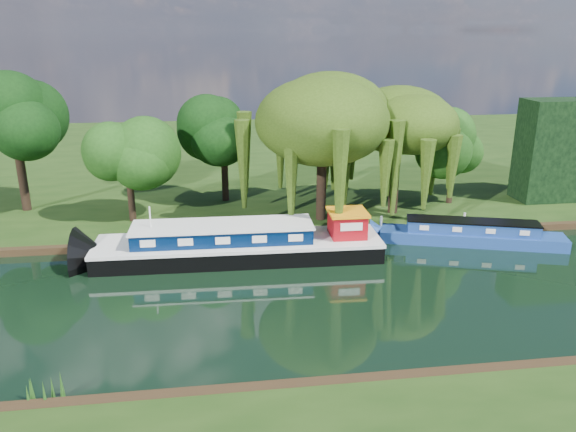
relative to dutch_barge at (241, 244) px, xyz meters
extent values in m
plane|color=black|center=(6.69, -5.79, -0.92)|extent=(120.00, 120.00, 0.00)
cube|color=black|center=(6.69, 28.21, -0.69)|extent=(120.00, 52.00, 0.45)
cube|color=black|center=(-0.15, 0.00, -0.48)|extent=(17.55, 4.27, 1.16)
cube|color=silver|center=(-0.15, 0.00, 0.20)|extent=(17.65, 4.35, 0.21)
cube|color=#04173A|center=(-1.12, 0.02, 0.77)|extent=(10.89, 3.03, 0.92)
cube|color=silver|center=(-1.12, 0.02, 1.29)|extent=(11.09, 3.23, 0.12)
cube|color=maroon|center=(6.64, -0.15, 1.04)|extent=(2.18, 2.18, 1.46)
cube|color=orange|center=(6.64, -0.15, 1.85)|extent=(2.43, 2.43, 0.16)
cylinder|color=silver|center=(-5.39, 0.12, 1.48)|extent=(0.10, 0.10, 2.33)
cube|color=navy|center=(15.26, 0.49, -0.59)|extent=(12.02, 5.38, 0.90)
cube|color=navy|center=(15.26, 0.49, 0.23)|extent=(8.45, 3.86, 0.75)
cube|color=black|center=(15.26, 0.49, 0.66)|extent=(8.57, 3.98, 0.10)
cube|color=silver|center=(12.04, 0.67, 0.27)|extent=(0.59, 0.22, 0.32)
cube|color=silver|center=(14.04, 0.06, 0.27)|extent=(0.59, 0.22, 0.32)
cube|color=silver|center=(16.04, -0.55, 0.27)|extent=(0.59, 0.22, 0.32)
cube|color=silver|center=(18.05, -1.15, 0.27)|extent=(0.59, 0.22, 0.32)
imported|color=maroon|center=(-7.06, 0.38, -0.92)|extent=(3.54, 2.88, 0.64)
cylinder|color=black|center=(6.08, 5.58, 2.48)|extent=(0.77, 0.77, 5.90)
ellipsoid|color=#263E0D|center=(6.08, 5.58, 6.75)|extent=(8.24, 8.24, 5.33)
cylinder|color=black|center=(11.72, 6.38, 2.05)|extent=(0.71, 0.71, 5.03)
ellipsoid|color=#263E0D|center=(11.72, 6.38, 5.68)|extent=(6.87, 6.87, 4.44)
cylinder|color=black|center=(-7.43, 7.05, 2.22)|extent=(0.44, 0.44, 5.39)
ellipsoid|color=#173E0F|center=(-7.43, 7.05, 4.43)|extent=(4.41, 4.41, 4.41)
cylinder|color=black|center=(-15.80, 10.75, 3.13)|extent=(0.66, 0.66, 7.21)
ellipsoid|color=black|center=(-15.80, 10.75, 6.08)|extent=(5.54, 5.54, 5.54)
cylinder|color=black|center=(-0.64, 11.30, 2.47)|extent=(0.48, 0.48, 5.88)
ellipsoid|color=black|center=(-0.64, 11.30, 4.88)|extent=(4.70, 4.70, 4.70)
cylinder|color=black|center=(16.98, 8.20, 1.99)|extent=(0.40, 0.40, 4.93)
ellipsoid|color=#173E0F|center=(16.98, 8.20, 4.01)|extent=(3.94, 3.94, 3.94)
cube|color=black|center=(25.69, 8.21, 3.53)|extent=(6.00, 3.00, 8.00)
cylinder|color=silver|center=(7.19, 4.71, 0.63)|extent=(0.10, 0.10, 2.20)
sphere|color=white|center=(7.19, 4.71, 1.91)|extent=(0.36, 0.36, 0.36)
cylinder|color=silver|center=(-3.31, 2.61, 0.03)|extent=(0.16, 0.16, 1.00)
cylinder|color=silver|center=(2.69, 2.61, 0.03)|extent=(0.16, 0.16, 1.00)
cylinder|color=silver|center=(9.69, 2.61, 0.03)|extent=(0.16, 0.16, 1.00)
cylinder|color=silver|center=(15.69, 2.61, 0.03)|extent=(0.16, 0.16, 1.00)
cone|color=#164211|center=(-8.31, -13.39, -0.37)|extent=(1.20, 1.20, 1.10)
camera|label=1|loc=(-1.48, -32.48, 12.58)|focal=35.00mm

